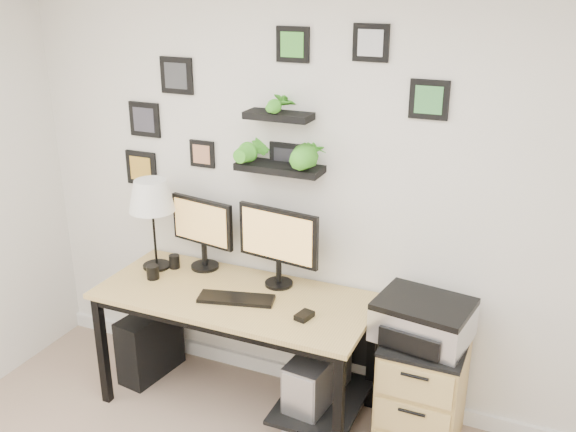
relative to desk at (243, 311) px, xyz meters
The scene contains 14 objects.
room 0.79m from the desk, 36.73° to the left, with size 4.00×4.00×4.00m.
desk is the anchor object (origin of this frame).
monitor_left 0.58m from the desk, 151.73° to the left, with size 0.45×0.20×0.46m.
monitor_right 0.47m from the desk, 48.22° to the left, with size 0.52×0.19×0.48m.
keyboard 0.17m from the desk, 84.77° to the right, with size 0.43×0.14×0.02m, color black.
mouse 0.48m from the desk, 16.72° to the right, with size 0.07×0.10×0.03m, color black.
table_lamp 0.88m from the desk, behind, with size 0.28×0.28×0.57m.
mug 0.61m from the desk, behind, with size 0.08×0.08×0.08m, color black.
pen_cup 0.58m from the desk, 166.78° to the left, with size 0.07×0.07×0.09m, color black.
pc_tower_black 0.81m from the desk, behind, with size 0.20×0.44×0.44m, color black.
pc_tower_grey 0.62m from the desk, ahead, with size 0.26×0.50×0.48m.
file_cabinet 1.10m from the desk, ahead, with size 0.43×0.53×0.67m.
printer 1.05m from the desk, ahead, with size 0.52×0.44×0.22m.
wall_decor 1.07m from the desk, 75.24° to the left, with size 2.02×0.18×1.05m.
Camera 1 is at (1.13, -1.26, 2.48)m, focal length 40.00 mm.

